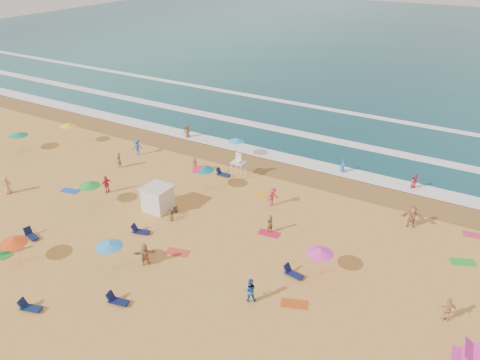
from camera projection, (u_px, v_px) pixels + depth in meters
The scene contains 12 objects.
ground at pixel (212, 230), 36.93m from camera, with size 220.00×220.00×0.00m, color gold.
ocean at pixel (426, 44), 101.21m from camera, with size 220.00×140.00×0.18m, color #0C4756.
wet_sand at pixel (281, 170), 46.49m from camera, with size 220.00×220.00×0.00m, color olive.
surf_foam at pixel (315, 139), 53.20m from camera, with size 200.00×18.70×0.05m.
cabana at pixel (158, 199), 39.30m from camera, with size 2.00×2.00×2.00m, color silver.
cabana_roof at pixel (157, 188), 38.81m from camera, with size 2.20×2.20×0.12m, color silver.
bicycle at pixel (174, 212), 38.46m from camera, with size 0.65×1.86×0.98m, color black.
lifeguard_stand at pixel (239, 167), 44.64m from camera, with size 1.20×1.20×2.10m, color white, non-canonical shape.
beach_umbrellas at pixel (211, 204), 36.28m from camera, with size 54.98×31.70×0.81m.
loungers at pixel (250, 267), 32.47m from camera, with size 45.50×22.34×0.34m.
towels at pixel (208, 241), 35.60m from camera, with size 45.67×24.90×0.03m.
beachgoers at pixel (252, 198), 39.83m from camera, with size 41.80×27.28×2.12m.
Camera 1 is at (17.51, -25.57, 20.58)m, focal length 35.00 mm.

